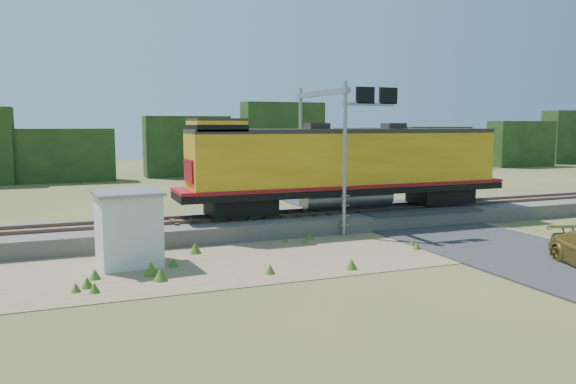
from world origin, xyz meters
name	(u,v)px	position (x,y,z in m)	size (l,w,h in m)	color
ground	(344,253)	(0.00, 0.00, 0.00)	(140.00, 140.00, 0.00)	#475123
ballast	(292,222)	(0.00, 6.00, 0.40)	(70.00, 5.00, 0.80)	slate
rails	(292,213)	(0.00, 6.00, 0.88)	(70.00, 1.54, 0.16)	brown
dirt_shoulder	(297,254)	(-2.00, 0.50, 0.01)	(26.00, 8.00, 0.03)	#8C7754
road	(463,236)	(7.00, 0.74, 0.09)	(7.00, 66.00, 0.86)	#38383A
tree_line_north	(179,148)	(0.00, 38.00, 3.07)	(130.00, 3.00, 6.50)	#193112
weed_clumps	(267,259)	(-3.50, 0.10, 0.00)	(15.00, 6.20, 0.56)	#3E671D
locomotive	(344,165)	(3.05, 6.00, 3.38)	(18.97, 2.89, 4.90)	black
shed	(128,228)	(-8.91, 1.23, 1.50)	(2.71, 2.71, 2.97)	silver
signal_gantry	(333,122)	(2.05, 5.32, 5.69)	(3.03, 6.20, 7.64)	gray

